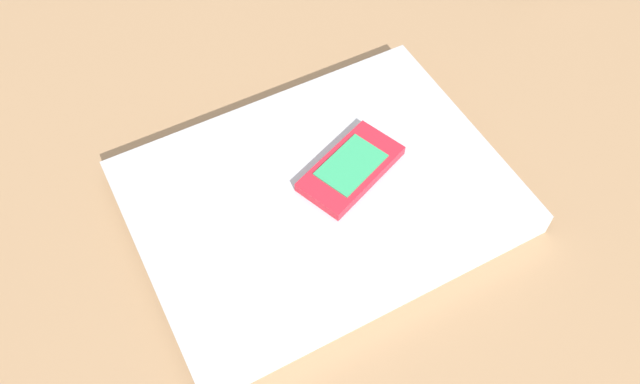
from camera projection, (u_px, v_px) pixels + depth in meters
desk_surface at (225, 235)px, 59.38cm from camera, size 120.00×80.00×3.00cm
laptop_closed at (320, 197)px, 58.44cm from camera, size 35.62×28.47×2.54cm
cell_phone_on_laptop at (351, 168)px, 58.03cm from camera, size 10.80×9.06×1.10cm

